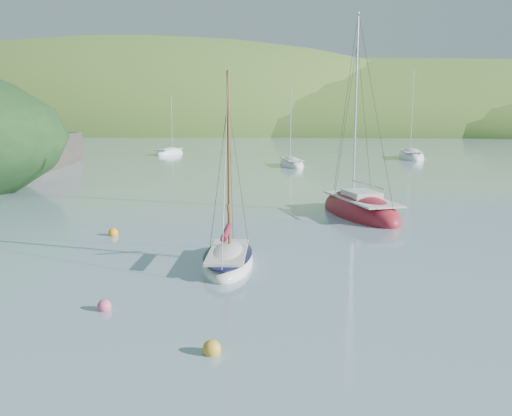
# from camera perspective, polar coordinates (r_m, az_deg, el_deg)

# --- Properties ---
(ground) EXTENTS (700.00, 700.00, 0.00)m
(ground) POSITION_cam_1_polar(r_m,az_deg,el_deg) (17.10, -2.36, -10.97)
(ground) COLOR #73919F
(ground) RESTS_ON ground
(shoreline_hills) EXTENTS (690.00, 135.00, 56.00)m
(shoreline_hills) POSITION_cam_1_polar(r_m,az_deg,el_deg) (188.72, 2.92, 7.83)
(shoreline_hills) COLOR #406928
(shoreline_hills) RESTS_ON ground
(daysailer_white) EXTENTS (2.34, 5.42, 8.13)m
(daysailer_white) POSITION_cam_1_polar(r_m,az_deg,el_deg) (22.66, -2.81, -5.24)
(daysailer_white) COLOR white
(daysailer_white) RESTS_ON ground
(sloop_red) EXTENTS (5.76, 9.02, 12.63)m
(sloop_red) POSITION_cam_1_polar(r_m,az_deg,el_deg) (33.97, 10.35, -0.31)
(sloop_red) COLOR maroon
(sloop_red) RESTS_ON ground
(distant_sloop_a) EXTENTS (3.90, 6.93, 9.36)m
(distant_sloop_a) POSITION_cam_1_polar(r_m,az_deg,el_deg) (63.45, 3.58, 4.35)
(distant_sloop_a) COLOR white
(distant_sloop_a) RESTS_ON ground
(distant_sloop_b) EXTENTS (3.08, 8.50, 12.07)m
(distant_sloop_b) POSITION_cam_1_polar(r_m,az_deg,el_deg) (76.23, 15.25, 4.95)
(distant_sloop_b) COLOR white
(distant_sloop_b) RESTS_ON ground
(distant_sloop_c) EXTENTS (3.85, 6.71, 9.06)m
(distant_sloop_c) POSITION_cam_1_polar(r_m,az_deg,el_deg) (81.28, -8.63, 5.42)
(distant_sloop_c) COLOR white
(distant_sloop_c) RESTS_ON ground
(mooring_buoys) EXTENTS (20.55, 13.54, 0.48)m
(mooring_buoys) POSITION_cam_1_polar(r_m,az_deg,el_deg) (21.60, 1.13, -6.20)
(mooring_buoys) COLOR gold
(mooring_buoys) RESTS_ON ground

